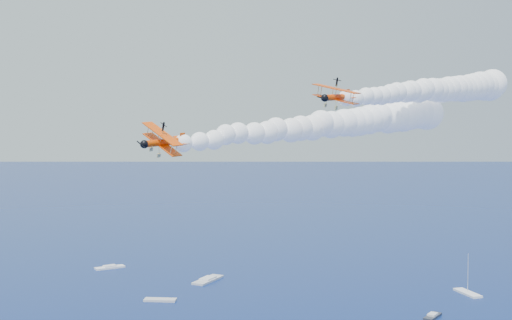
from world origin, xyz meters
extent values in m
cube|color=silver|center=(14.05, 156.95, 0.35)|extent=(12.54, 14.70, 0.70)
cube|color=white|center=(-21.91, 183.11, 0.35)|extent=(11.92, 7.66, 0.70)
cube|color=silver|center=(-3.32, 133.71, 0.35)|extent=(10.68, 5.74, 0.70)
cube|color=#2A2E39|center=(74.07, 102.70, 0.35)|extent=(7.80, 7.65, 0.70)
cube|color=white|center=(96.99, 124.61, 0.35)|extent=(4.83, 11.63, 0.70)
camera|label=1|loc=(-6.50, -62.63, 54.98)|focal=43.53mm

